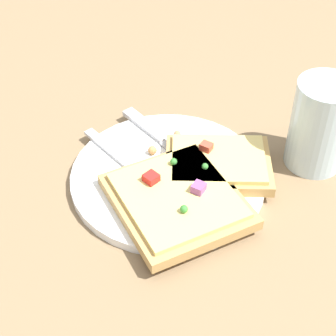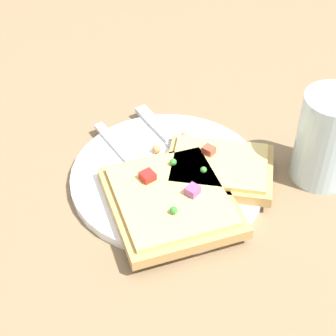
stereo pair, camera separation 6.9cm
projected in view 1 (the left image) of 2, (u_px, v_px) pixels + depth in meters
ground_plane at (168, 181)px, 0.71m from camera, size 4.00×4.00×0.00m
plate at (168, 177)px, 0.70m from camera, size 0.24×0.24×0.01m
fork at (148, 182)px, 0.69m from camera, size 0.22×0.09×0.01m
knife at (170, 144)px, 0.74m from camera, size 0.22×0.09×0.01m
pizza_slice_main at (177, 199)px, 0.65m from camera, size 0.20×0.20×0.03m
pizza_slice_corner at (218, 163)px, 0.70m from camera, size 0.16×0.15×0.03m
crumb_scatter at (163, 146)px, 0.73m from camera, size 0.02×0.09×0.01m
drinking_glass at (320, 125)px, 0.70m from camera, size 0.07×0.07×0.12m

